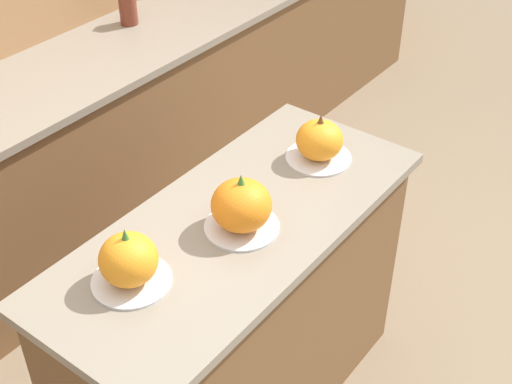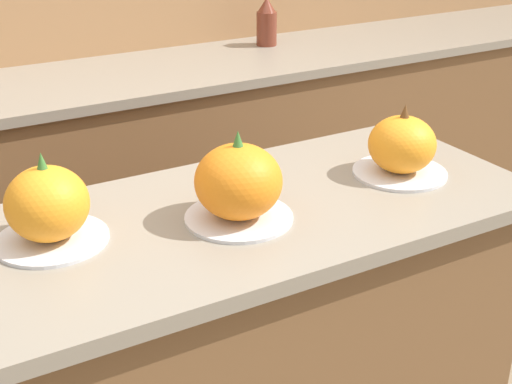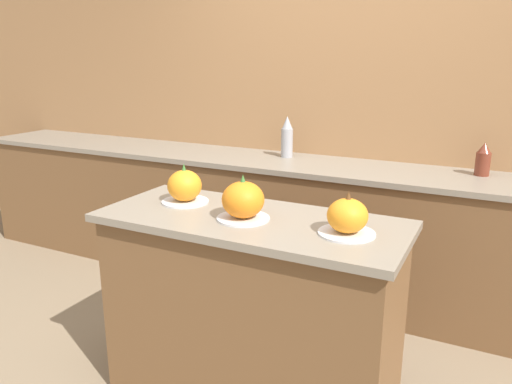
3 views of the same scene
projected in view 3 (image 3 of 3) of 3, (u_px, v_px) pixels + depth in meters
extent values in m
cube|color=#9E7047|center=(353.00, 109.00, 3.42)|extent=(8.00, 0.06, 2.50)
cube|color=brown|center=(251.00, 315.00, 2.31)|extent=(1.31, 0.53, 0.89)
cube|color=gray|center=(251.00, 221.00, 2.19)|extent=(1.37, 0.59, 0.03)
cube|color=brown|center=(333.00, 235.00, 3.35)|extent=(6.00, 0.56, 0.88)
cube|color=gray|center=(336.00, 168.00, 3.23)|extent=(6.00, 0.60, 0.03)
cylinder|color=silver|center=(185.00, 201.00, 2.41)|extent=(0.23, 0.23, 0.01)
ellipsoid|color=orange|center=(185.00, 186.00, 2.39)|extent=(0.16, 0.16, 0.15)
cone|color=#38702D|center=(184.00, 167.00, 2.37)|extent=(0.02, 0.02, 0.04)
cylinder|color=silver|center=(243.00, 218.00, 2.16)|extent=(0.23, 0.23, 0.01)
ellipsoid|color=orange|center=(243.00, 200.00, 2.14)|extent=(0.18, 0.18, 0.16)
cone|color=#38702D|center=(243.00, 179.00, 2.12)|extent=(0.02, 0.02, 0.04)
cylinder|color=silver|center=(347.00, 233.00, 1.98)|extent=(0.23, 0.23, 0.01)
ellipsoid|color=orange|center=(347.00, 216.00, 1.96)|extent=(0.16, 0.16, 0.14)
cone|color=brown|center=(348.00, 196.00, 1.94)|extent=(0.02, 0.02, 0.03)
cylinder|color=#99999E|center=(287.00, 143.00, 3.47)|extent=(0.08, 0.08, 0.20)
cone|color=#99999E|center=(287.00, 122.00, 3.43)|extent=(0.07, 0.07, 0.09)
cylinder|color=maroon|center=(483.00, 164.00, 2.95)|extent=(0.09, 0.09, 0.14)
cone|color=maroon|center=(485.00, 148.00, 2.92)|extent=(0.08, 0.08, 0.06)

